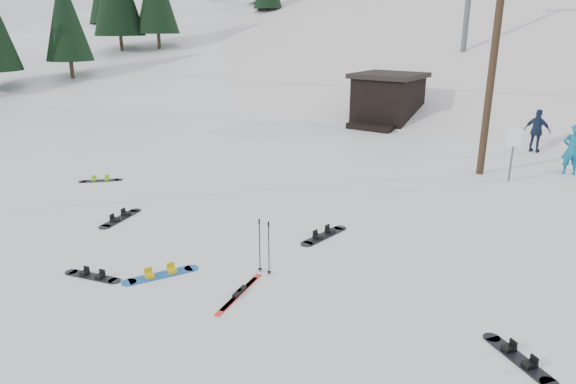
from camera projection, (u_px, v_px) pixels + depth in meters
The scene contains 17 objects.
ground at pixel (134, 334), 9.05m from camera, with size 200.00×200.00×0.00m, color white.
ski_slope at pixel (558, 192), 55.37m from camera, with size 60.00×75.00×45.00m, color white.
ridge_left at pixel (257, 150), 69.48m from camera, with size 34.00×85.00×38.00m, color white.
treeline_left at pixel (225, 72), 58.76m from camera, with size 20.00×64.00×10.00m, color black, non-canonical shape.
utility_pole at pixel (496, 41), 17.33m from camera, with size 2.00×0.26×9.00m.
trail_sign at pixel (513, 145), 17.46m from camera, with size 0.50×0.09×1.85m.
lift_hut at pixel (387, 99), 27.60m from camera, with size 3.40×4.10×2.75m.
hero_snowboard at pixel (161, 274), 11.13m from camera, with size 0.91×1.54×0.12m.
hero_skis at pixel (239, 293), 10.37m from camera, with size 0.49×1.79×0.09m.
ski_poles at pixel (264, 246), 11.07m from camera, with size 0.34×0.09×1.24m.
board_scatter_a at pixel (92, 276), 11.08m from camera, with size 1.39×0.56×0.10m.
board_scatter_b at pixel (121, 218), 14.39m from camera, with size 0.68×1.63×0.12m.
board_scatter_c at pixel (101, 180), 17.88m from camera, with size 1.11×1.14×0.10m.
board_scatter_d at pixel (519, 358), 8.34m from camera, with size 1.33×1.01×0.11m.
board_scatter_f at pixel (324, 235), 13.21m from camera, with size 0.47×1.71×0.12m.
skier_teal at pixel (572, 149), 18.43m from camera, with size 0.67×0.44×1.84m, color #0D6588.
skier_navy at pixel (537, 131), 21.68m from camera, with size 1.07×0.45×1.82m, color #192640.
Camera 1 is at (6.75, -4.80, 5.20)m, focal length 32.00 mm.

